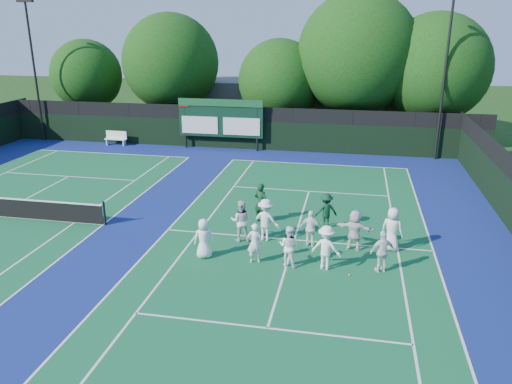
# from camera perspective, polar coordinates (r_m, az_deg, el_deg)

# --- Properties ---
(ground) EXTENTS (120.00, 120.00, 0.00)m
(ground) POSITION_cam_1_polar(r_m,az_deg,el_deg) (19.78, 4.03, -6.68)
(ground) COLOR #16360E
(ground) RESTS_ON ground
(court_apron) EXTENTS (34.00, 32.00, 0.01)m
(court_apron) POSITION_cam_1_polar(r_m,az_deg,el_deg) (22.11, -11.28, -4.17)
(court_apron) COLOR navy
(court_apron) RESTS_ON ground
(near_court) EXTENTS (11.05, 23.85, 0.01)m
(near_court) POSITION_cam_1_polar(r_m,az_deg,el_deg) (20.68, 4.39, -5.48)
(near_court) COLOR #12572F
(near_court) RESTS_ON ground
(back_fence) EXTENTS (34.00, 0.08, 3.00)m
(back_fence) POSITION_cam_1_polar(r_m,az_deg,el_deg) (35.43, -2.29, 7.12)
(back_fence) COLOR black
(back_fence) RESTS_ON ground
(scoreboard) EXTENTS (6.00, 0.21, 3.55)m
(scoreboard) POSITION_cam_1_polar(r_m,az_deg,el_deg) (35.13, -4.09, 8.37)
(scoreboard) COLOR black
(scoreboard) RESTS_ON ground
(clubhouse) EXTENTS (18.00, 6.00, 4.00)m
(clubhouse) POSITION_cam_1_polar(r_m,az_deg,el_deg) (42.45, 5.58, 9.86)
(clubhouse) COLOR #5A5A5F
(clubhouse) RESTS_ON ground
(light_pole_left) EXTENTS (1.20, 0.30, 10.12)m
(light_pole_left) POSITION_cam_1_polar(r_m,az_deg,el_deg) (40.71, -24.19, 14.09)
(light_pole_left) COLOR black
(light_pole_left) RESTS_ON ground
(light_pole_right) EXTENTS (1.20, 0.30, 10.12)m
(light_pole_right) POSITION_cam_1_polar(r_m,az_deg,el_deg) (33.96, 20.94, 13.87)
(light_pole_right) COLOR black
(light_pole_right) RESTS_ON ground
(bench) EXTENTS (1.64, 0.50, 1.03)m
(bench) POSITION_cam_1_polar(r_m,az_deg,el_deg) (38.06, -15.70, 6.01)
(bench) COLOR white
(bench) RESTS_ON ground
(tree_a) EXTENTS (5.56, 5.56, 7.35)m
(tree_a) POSITION_cam_1_polar(r_m,az_deg,el_deg) (43.02, -18.56, 12.38)
(tree_a) COLOR black
(tree_a) RESTS_ON ground
(tree_b) EXTENTS (7.33, 7.33, 9.32)m
(tree_b) POSITION_cam_1_polar(r_m,az_deg,el_deg) (39.94, -9.47, 14.15)
(tree_b) COLOR black
(tree_b) RESTS_ON ground
(tree_c) EXTENTS (6.11, 6.11, 7.49)m
(tree_c) POSITION_cam_1_polar(r_m,az_deg,el_deg) (37.95, 2.96, 12.35)
(tree_c) COLOR black
(tree_c) RESTS_ON ground
(tree_d) EXTENTS (8.58, 8.58, 10.73)m
(tree_d) POSITION_cam_1_polar(r_m,az_deg,el_deg) (37.40, 11.78, 14.88)
(tree_d) COLOR black
(tree_d) RESTS_ON ground
(tree_e) EXTENTS (7.57, 7.57, 9.31)m
(tree_e) POSITION_cam_1_polar(r_m,az_deg,el_deg) (37.86, 19.96, 12.87)
(tree_e) COLOR black
(tree_e) RESTS_ON ground
(tennis_ball_0) EXTENTS (0.07, 0.07, 0.07)m
(tennis_ball_0) POSITION_cam_1_polar(r_m,az_deg,el_deg) (20.36, 2.69, -5.78)
(tennis_ball_0) COLOR #C5D418
(tennis_ball_0) RESTS_ON ground
(tennis_ball_1) EXTENTS (0.07, 0.07, 0.07)m
(tennis_ball_1) POSITION_cam_1_polar(r_m,az_deg,el_deg) (21.26, 11.19, -5.03)
(tennis_ball_1) COLOR #C5D418
(tennis_ball_1) RESTS_ON ground
(tennis_ball_2) EXTENTS (0.07, 0.07, 0.07)m
(tennis_ball_2) POSITION_cam_1_polar(r_m,az_deg,el_deg) (18.15, 10.64, -9.31)
(tennis_ball_2) COLOR #C5D418
(tennis_ball_2) RESTS_ON ground
(tennis_ball_3) EXTENTS (0.07, 0.07, 0.07)m
(tennis_ball_3) POSITION_cam_1_polar(r_m,az_deg,el_deg) (23.31, -1.47, -2.50)
(tennis_ball_3) COLOR #C5D418
(tennis_ball_3) RESTS_ON ground
(tennis_ball_4) EXTENTS (0.07, 0.07, 0.07)m
(tennis_ball_4) POSITION_cam_1_polar(r_m,az_deg,el_deg) (23.31, 4.18, -2.54)
(tennis_ball_4) COLOR #C5D418
(tennis_ball_4) RESTS_ON ground
(tennis_ball_5) EXTENTS (0.07, 0.07, 0.07)m
(tennis_ball_5) POSITION_cam_1_polar(r_m,az_deg,el_deg) (20.01, 7.62, -6.38)
(tennis_ball_5) COLOR #C5D418
(tennis_ball_5) RESTS_ON ground
(player_front_0) EXTENTS (0.86, 0.66, 1.56)m
(player_front_0) POSITION_cam_1_polar(r_m,az_deg,el_deg) (18.97, -5.99, -5.30)
(player_front_0) COLOR white
(player_front_0) RESTS_ON ground
(player_front_1) EXTENTS (0.65, 0.51, 1.57)m
(player_front_1) POSITION_cam_1_polar(r_m,az_deg,el_deg) (18.48, -0.14, -5.85)
(player_front_1) COLOR white
(player_front_1) RESTS_ON ground
(player_front_2) EXTENTS (0.89, 0.78, 1.56)m
(player_front_2) POSITION_cam_1_polar(r_m,az_deg,el_deg) (18.28, 3.78, -6.19)
(player_front_2) COLOR white
(player_front_2) RESTS_ON ground
(player_front_3) EXTENTS (1.19, 0.86, 1.67)m
(player_front_3) POSITION_cam_1_polar(r_m,az_deg,el_deg) (18.18, 8.01, -6.31)
(player_front_3) COLOR white
(player_front_3) RESTS_ON ground
(player_front_4) EXTENTS (1.00, 0.69, 1.57)m
(player_front_4) POSITION_cam_1_polar(r_m,az_deg,el_deg) (18.37, 14.26, -6.62)
(player_front_4) COLOR white
(player_front_4) RESTS_ON ground
(player_back_0) EXTENTS (0.91, 0.74, 1.74)m
(player_back_0) POSITION_cam_1_polar(r_m,az_deg,el_deg) (20.27, -1.72, -3.31)
(player_back_0) COLOR silver
(player_back_0) RESTS_ON ground
(player_back_1) EXTENTS (1.23, 0.83, 1.77)m
(player_back_1) POSITION_cam_1_polar(r_m,az_deg,el_deg) (20.32, 1.11, -3.20)
(player_back_1) COLOR white
(player_back_1) RESTS_ON ground
(player_back_2) EXTENTS (0.93, 0.50, 1.51)m
(player_back_2) POSITION_cam_1_polar(r_m,az_deg,el_deg) (19.92, 6.28, -4.17)
(player_back_2) COLOR white
(player_back_2) RESTS_ON ground
(player_back_3) EXTENTS (1.60, 0.80, 1.65)m
(player_back_3) POSITION_cam_1_polar(r_m,az_deg,el_deg) (19.87, 11.22, -4.28)
(player_back_3) COLOR silver
(player_back_3) RESTS_ON ground
(player_back_4) EXTENTS (1.01, 0.85, 1.76)m
(player_back_4) POSITION_cam_1_polar(r_m,az_deg,el_deg) (20.14, 15.28, -4.12)
(player_back_4) COLOR white
(player_back_4) RESTS_ON ground
(coach_left) EXTENTS (0.77, 0.64, 1.81)m
(coach_left) POSITION_cam_1_polar(r_m,az_deg,el_deg) (22.14, 0.57, -1.25)
(coach_left) COLOR #0E3519
(coach_left) RESTS_ON ground
(coach_right) EXTENTS (1.16, 0.93, 1.57)m
(coach_right) POSITION_cam_1_polar(r_m,az_deg,el_deg) (21.77, 8.00, -2.14)
(coach_right) COLOR #0D331D
(coach_right) RESTS_ON ground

